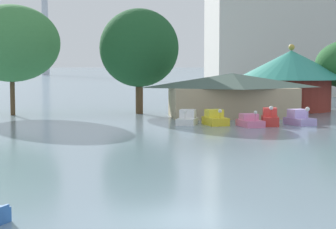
{
  "coord_description": "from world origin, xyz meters",
  "views": [
    {
      "loc": [
        -2.22,
        -19.68,
        5.23
      ],
      "look_at": [
        2.09,
        20.21,
        1.85
      ],
      "focal_mm": 63.51,
      "sensor_mm": 36.0,
      "label": 1
    }
  ],
  "objects_px": {
    "green_roof_pavilion": "(291,75)",
    "pedal_boat_yellow": "(215,119)",
    "boathouse": "(232,94)",
    "background_building_block": "(306,18)",
    "shoreline_tree_tall_left": "(11,43)",
    "pedal_boat_white": "(187,119)",
    "pedal_boat_lavender": "(299,119)",
    "pedal_boat_pink": "(250,121)",
    "shoreline_tree_mid": "(139,48)",
    "pedal_boat_red": "(270,118)"
  },
  "relations": [
    {
      "from": "green_roof_pavilion",
      "to": "pedal_boat_yellow",
      "type": "bearing_deg",
      "value": -127.5
    },
    {
      "from": "boathouse",
      "to": "background_building_block",
      "type": "height_order",
      "value": "background_building_block"
    },
    {
      "from": "shoreline_tree_tall_left",
      "to": "background_building_block",
      "type": "distance_m",
      "value": 57.63
    },
    {
      "from": "pedal_boat_white",
      "to": "shoreline_tree_tall_left",
      "type": "bearing_deg",
      "value": -105.6
    },
    {
      "from": "boathouse",
      "to": "green_roof_pavilion",
      "type": "xyz_separation_m",
      "value": [
        8.52,
        7.78,
        1.71
      ]
    },
    {
      "from": "boathouse",
      "to": "shoreline_tree_tall_left",
      "type": "bearing_deg",
      "value": 168.15
    },
    {
      "from": "pedal_boat_lavender",
      "to": "pedal_boat_yellow",
      "type": "bearing_deg",
      "value": -113.42
    },
    {
      "from": "pedal_boat_white",
      "to": "pedal_boat_pink",
      "type": "bearing_deg",
      "value": 85.81
    },
    {
      "from": "pedal_boat_lavender",
      "to": "boathouse",
      "type": "height_order",
      "value": "boathouse"
    },
    {
      "from": "pedal_boat_pink",
      "to": "green_roof_pavilion",
      "type": "height_order",
      "value": "green_roof_pavilion"
    },
    {
      "from": "green_roof_pavilion",
      "to": "boathouse",
      "type": "bearing_deg",
      "value": -137.62
    },
    {
      "from": "boathouse",
      "to": "shoreline_tree_mid",
      "type": "height_order",
      "value": "shoreline_tree_mid"
    },
    {
      "from": "shoreline_tree_tall_left",
      "to": "pedal_boat_red",
      "type": "bearing_deg",
      "value": -28.95
    },
    {
      "from": "pedal_boat_pink",
      "to": "green_roof_pavilion",
      "type": "distance_m",
      "value": 19.38
    },
    {
      "from": "pedal_boat_pink",
      "to": "pedal_boat_lavender",
      "type": "relative_size",
      "value": 0.96
    },
    {
      "from": "green_roof_pavilion",
      "to": "pedal_boat_white",
      "type": "bearing_deg",
      "value": -133.7
    },
    {
      "from": "pedal_boat_white",
      "to": "boathouse",
      "type": "distance_m",
      "value": 8.96
    },
    {
      "from": "pedal_boat_pink",
      "to": "green_roof_pavilion",
      "type": "bearing_deg",
      "value": 142.72
    },
    {
      "from": "pedal_boat_lavender",
      "to": "background_building_block",
      "type": "distance_m",
      "value": 54.04
    },
    {
      "from": "pedal_boat_pink",
      "to": "shoreline_tree_mid",
      "type": "relative_size",
      "value": 0.26
    },
    {
      "from": "pedal_boat_lavender",
      "to": "shoreline_tree_mid",
      "type": "xyz_separation_m",
      "value": [
        -13.17,
        13.12,
        6.45
      ]
    },
    {
      "from": "pedal_boat_red",
      "to": "shoreline_tree_tall_left",
      "type": "relative_size",
      "value": 0.24
    },
    {
      "from": "pedal_boat_lavender",
      "to": "green_roof_pavilion",
      "type": "height_order",
      "value": "green_roof_pavilion"
    },
    {
      "from": "green_roof_pavilion",
      "to": "shoreline_tree_mid",
      "type": "xyz_separation_m",
      "value": [
        -17.48,
        -2.67,
        2.97
      ]
    },
    {
      "from": "pedal_boat_red",
      "to": "boathouse",
      "type": "relative_size",
      "value": 0.21
    },
    {
      "from": "boathouse",
      "to": "pedal_boat_pink",
      "type": "bearing_deg",
      "value": -92.7
    },
    {
      "from": "boathouse",
      "to": "shoreline_tree_tall_left",
      "type": "distance_m",
      "value": 23.15
    },
    {
      "from": "pedal_boat_red",
      "to": "background_building_block",
      "type": "xyz_separation_m",
      "value": [
        20.34,
        49.89,
        12.62
      ]
    },
    {
      "from": "shoreline_tree_mid",
      "to": "boathouse",
      "type": "bearing_deg",
      "value": -29.72
    },
    {
      "from": "pedal_boat_pink",
      "to": "boathouse",
      "type": "distance_m",
      "value": 9.24
    },
    {
      "from": "green_roof_pavilion",
      "to": "shoreline_tree_mid",
      "type": "height_order",
      "value": "shoreline_tree_mid"
    },
    {
      "from": "pedal_boat_yellow",
      "to": "pedal_boat_lavender",
      "type": "relative_size",
      "value": 0.98
    },
    {
      "from": "boathouse",
      "to": "background_building_block",
      "type": "distance_m",
      "value": 48.13
    },
    {
      "from": "pedal_boat_yellow",
      "to": "pedal_boat_pink",
      "type": "xyz_separation_m",
      "value": [
        2.67,
        -1.66,
        -0.1
      ]
    },
    {
      "from": "pedal_boat_lavender",
      "to": "pedal_boat_white",
      "type": "bearing_deg",
      "value": -115.17
    },
    {
      "from": "pedal_boat_lavender",
      "to": "pedal_boat_red",
      "type": "bearing_deg",
      "value": -100.08
    },
    {
      "from": "pedal_boat_red",
      "to": "background_building_block",
      "type": "height_order",
      "value": "background_building_block"
    },
    {
      "from": "boathouse",
      "to": "green_roof_pavilion",
      "type": "height_order",
      "value": "green_roof_pavilion"
    },
    {
      "from": "pedal_boat_yellow",
      "to": "background_building_block",
      "type": "bearing_deg",
      "value": 143.26
    },
    {
      "from": "pedal_boat_white",
      "to": "green_roof_pavilion",
      "type": "distance_m",
      "value": 20.56
    },
    {
      "from": "pedal_boat_red",
      "to": "pedal_boat_white",
      "type": "bearing_deg",
      "value": -91.08
    },
    {
      "from": "green_roof_pavilion",
      "to": "pedal_boat_lavender",
      "type": "bearing_deg",
      "value": -105.26
    },
    {
      "from": "shoreline_tree_tall_left",
      "to": "pedal_boat_yellow",
      "type": "bearing_deg",
      "value": -32.3
    },
    {
      "from": "pedal_boat_pink",
      "to": "shoreline_tree_mid",
      "type": "height_order",
      "value": "shoreline_tree_mid"
    },
    {
      "from": "pedal_boat_white",
      "to": "pedal_boat_yellow",
      "type": "xyz_separation_m",
      "value": [
        2.37,
        -0.51,
        0.01
      ]
    },
    {
      "from": "pedal_boat_pink",
      "to": "shoreline_tree_tall_left",
      "type": "distance_m",
      "value": 26.56
    },
    {
      "from": "green_roof_pavilion",
      "to": "background_building_block",
      "type": "relative_size",
      "value": 0.38
    },
    {
      "from": "pedal_boat_white",
      "to": "pedal_boat_lavender",
      "type": "bearing_deg",
      "value": 102.36
    },
    {
      "from": "shoreline_tree_tall_left",
      "to": "boathouse",
      "type": "bearing_deg",
      "value": -11.85
    },
    {
      "from": "boathouse",
      "to": "green_roof_pavilion",
      "type": "distance_m",
      "value": 11.67
    }
  ]
}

